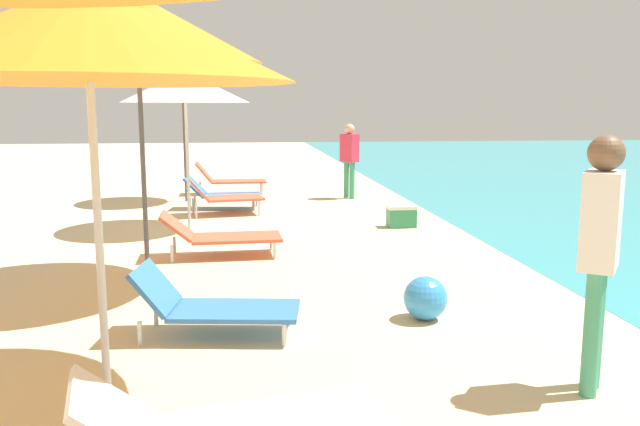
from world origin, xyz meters
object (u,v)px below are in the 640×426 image
Objects in this scene: person_walking_mid at (600,239)px; cooler_box at (401,216)px; umbrella_sixth at (185,87)px; beach_ball at (425,298)px; lounger_fourth_inland at (230,425)px; person_walking_near at (349,154)px; lounger_sixth_shoreside at (223,196)px; umbrella_farthest at (182,70)px; lounger_fourth_shoreside at (212,304)px; umbrella_fifth at (137,29)px; lounger_farthest_shoreside at (228,179)px; umbrella_fourth at (87,33)px; lounger_farthest_inland at (221,193)px; lounger_fifth_shoreside at (219,235)px.

person_walking_mid is 3.85× the size of cooler_box.
beach_ball is at bearing -62.79° from umbrella_sixth.
person_walking_near is at bearing 65.79° from lounger_fourth_inland.
lounger_sixth_shoreside is 2.96m from umbrella_farthest.
lounger_fourth_shoreside is 0.48× the size of umbrella_farthest.
umbrella_sixth is at bearing 86.72° from umbrella_fifth.
umbrella_fifth reaches higher than lounger_farthest_shoreside.
cooler_box is (2.77, 4.61, -0.10)m from lounger_fourth_shoreside.
umbrella_fifth is at bearing -89.10° from umbrella_farthest.
cooler_box is (3.33, -0.31, -2.01)m from umbrella_sixth.
umbrella_fourth is at bearing -90.46° from umbrella_sixth.
person_walking_mid is (2.58, -10.29, 0.72)m from lounger_farthest_shoreside.
umbrella_sixth reaches higher than cooler_box.
lounger_farthest_inland is at bearing 106.69° from beach_ball.
person_walking_near is 9.28m from person_walking_mid.
lounger_fifth_shoreside is 3.28m from cooler_box.
lounger_fourth_inland is at bearing -111.00° from cooler_box.
beach_ball is at bearing -128.85° from person_walking_near.
umbrella_sixth is 5.68m from beach_ball.
lounger_sixth_shoreside is (-0.24, 8.29, 0.04)m from lounger_fourth_inland.
lounger_farthest_inland is 3.26× the size of cooler_box.
person_walking_mid is (2.59, -4.29, 0.76)m from lounger_fifth_shoreside.
lounger_farthest_inland is at bearing 168.05° from person_walking_near.
lounger_farthest_shoreside is at bearing 94.23° from lounger_farthest_inland.
lounger_farthest_inland is at bearing 142.46° from cooler_box.
lounger_farthest_inland is (-0.06, 0.67, -0.04)m from lounger_sixth_shoreside.
lounger_farthest_shoreside is 1.05× the size of lounger_farthest_inland.
umbrella_fourth is at bearing -150.32° from beach_ball.
lounger_fifth_shoreside is at bearing 82.08° from umbrella_fourth.
lounger_sixth_shoreside is 8.01m from person_walking_mid.
umbrella_sixth reaches higher than lounger_farthest_shoreside.
umbrella_sixth is 4.44m from person_walking_near.
lounger_fourth_shoreside is 8.31m from person_walking_near.
umbrella_fifth reaches higher than beach_ball.
lounger_fourth_shoreside is 3.16× the size of cooler_box.
lounger_fourth_inland is 7.23m from cooler_box.
beach_ball is (1.91, -2.72, -0.09)m from lounger_fifth_shoreside.
beach_ball is at bearing -101.42° from cooler_box.
lounger_fourth_inland is 2.61m from person_walking_mid.
umbrella_fourth is at bearing -107.95° from lounger_fourth_shoreside.
lounger_farthest_shoreside is 0.89× the size of person_walking_mid.
lounger_fourth_shoreside is at bearing -90.87° from lounger_farthest_shoreside.
lounger_fourth_shoreside is 0.92× the size of lounger_fifth_shoreside.
lounger_sixth_shoreside is 0.90× the size of lounger_farthest_shoreside.
umbrella_fourth reaches higher than person_walking_mid.
lounger_farthest_inland is 3.68× the size of beach_ball.
beach_ball is (1.93, -5.97, -0.14)m from lounger_sixth_shoreside.
lounger_fourth_inland is 8.29m from lounger_sixth_shoreside.
lounger_farthest_shoreside is at bearing 122.98° from cooler_box.
umbrella_fifth is 2.00× the size of lounger_fifth_shoreside.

